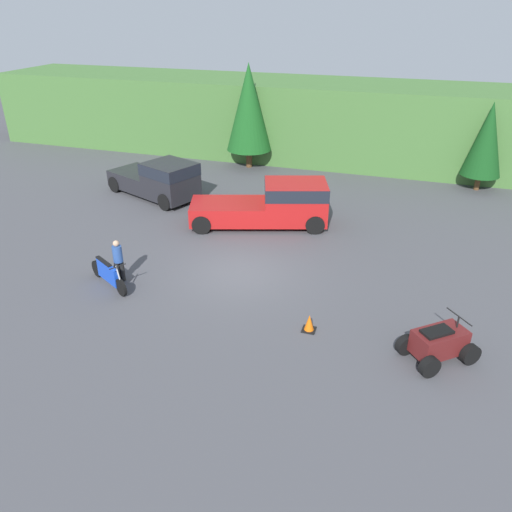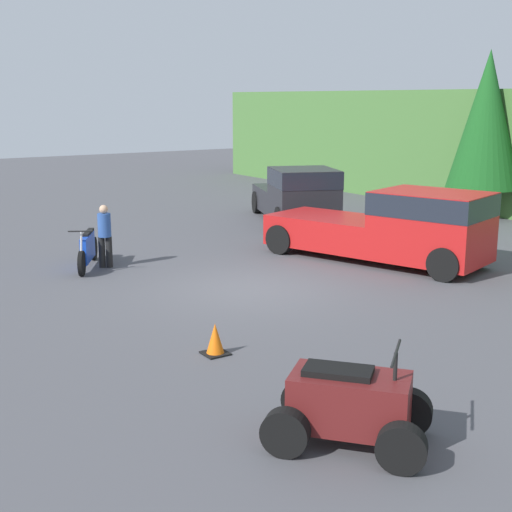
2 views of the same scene
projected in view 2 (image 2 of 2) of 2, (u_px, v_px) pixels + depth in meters
ground_plane at (249, 289)px, 16.28m from camera, size 80.00×80.00×0.00m
tree_left at (486, 120)px, 25.34m from camera, size 2.62×2.62×5.96m
pickup_truck_red at (398, 225)px, 18.53m from camera, size 6.30×3.77×1.98m
pickup_truck_second at (298, 194)px, 24.54m from camera, size 5.45×3.78×1.98m
dirt_bike at (88, 250)px, 18.26m from camera, size 2.15×1.34×1.12m
quad_atv at (349, 406)px, 8.88m from camera, size 2.33×2.24×1.29m
rider_person at (105, 234)px, 18.20m from camera, size 0.46×0.46×1.62m
traffic_cone at (215, 340)px, 12.09m from camera, size 0.42×0.42×0.55m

